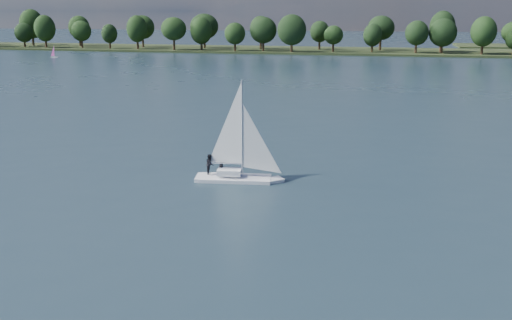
# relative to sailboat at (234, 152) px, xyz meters

# --- Properties ---
(ground) EXTENTS (700.00, 700.00, 0.00)m
(ground) POSITION_rel_sailboat_xyz_m (-6.60, 67.52, -2.79)
(ground) COLOR #233342
(ground) RESTS_ON ground
(far_shore) EXTENTS (660.00, 40.00, 1.50)m
(far_shore) POSITION_rel_sailboat_xyz_m (-6.60, 179.52, -2.79)
(far_shore) COLOR black
(far_shore) RESTS_ON ground
(sailboat) EXTENTS (7.81, 3.07, 10.00)m
(sailboat) POSITION_rel_sailboat_xyz_m (0.00, 0.00, 0.00)
(sailboat) COLOR white
(sailboat) RESTS_ON ground
(dinghy_pink) EXTENTS (2.67, 1.11, 4.23)m
(dinghy_pink) POSITION_rel_sailboat_xyz_m (-99.04, 129.43, -1.79)
(dinghy_pink) COLOR white
(dinghy_pink) RESTS_ON ground
(treeline) EXTENTS (562.48, 73.69, 17.53)m
(treeline) POSITION_rel_sailboat_xyz_m (-12.78, 175.29, 5.20)
(treeline) COLOR black
(treeline) RESTS_ON ground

